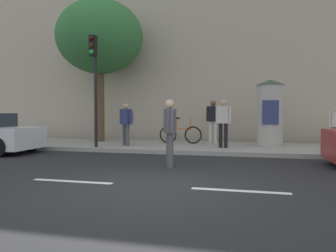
% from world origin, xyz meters
% --- Properties ---
extents(ground_plane, '(80.00, 80.00, 0.00)m').
position_xyz_m(ground_plane, '(0.00, 0.00, 0.00)').
color(ground_plane, '#232326').
extents(sidewalk_curb, '(36.00, 4.00, 0.15)m').
position_xyz_m(sidewalk_curb, '(0.00, 7.00, 0.07)').
color(sidewalk_curb, '#9E9B93').
rests_on(sidewalk_curb, ground_plane).
extents(lane_markings, '(25.80, 0.16, 0.01)m').
position_xyz_m(lane_markings, '(-0.00, 0.00, 0.00)').
color(lane_markings, silver).
rests_on(lane_markings, ground_plane).
extents(building_backdrop, '(36.00, 5.00, 11.14)m').
position_xyz_m(building_backdrop, '(0.00, 12.00, 5.57)').
color(building_backdrop, '#B7A893').
rests_on(building_backdrop, ground_plane).
extents(traffic_light, '(0.24, 0.45, 4.09)m').
position_xyz_m(traffic_light, '(-3.84, 5.24, 2.92)').
color(traffic_light, black).
rests_on(traffic_light, sidewalk_curb).
extents(poster_column, '(1.09, 1.09, 2.55)m').
position_xyz_m(poster_column, '(2.43, 7.44, 1.45)').
color(poster_column, '#B2ADA3').
rests_on(poster_column, sidewalk_curb).
extents(street_tree, '(3.83, 3.83, 6.28)m').
position_xyz_m(street_tree, '(-4.86, 7.82, 4.78)').
color(street_tree, brown).
rests_on(street_tree, sidewalk_curb).
extents(pedestrian_in_dark_shirt, '(0.40, 0.51, 1.78)m').
position_xyz_m(pedestrian_in_dark_shirt, '(-0.21, 2.30, 1.04)').
color(pedestrian_in_dark_shirt, '#4C4C51').
rests_on(pedestrian_in_dark_shirt, ground_plane).
extents(pedestrian_tallest, '(0.58, 0.36, 1.77)m').
position_xyz_m(pedestrian_tallest, '(0.76, 6.33, 1.19)').
color(pedestrian_tallest, black).
rests_on(pedestrian_tallest, sidewalk_curb).
extents(pedestrian_near_pole, '(0.58, 0.53, 1.64)m').
position_xyz_m(pedestrian_near_pole, '(-2.94, 6.13, 1.14)').
color(pedestrian_near_pole, '#4C4C51').
rests_on(pedestrian_near_pole, sidewalk_curb).
extents(pedestrian_with_bag, '(0.61, 0.43, 1.80)m').
position_xyz_m(pedestrian_with_bag, '(0.13, 8.31, 1.23)').
color(pedestrian_with_bag, silver).
rests_on(pedestrian_with_bag, sidewalk_curb).
extents(bicycle_leaning, '(1.77, 0.21, 1.09)m').
position_xyz_m(bicycle_leaning, '(-1.12, 7.60, 0.54)').
color(bicycle_leaning, black).
rests_on(bicycle_leaning, sidewalk_curb).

